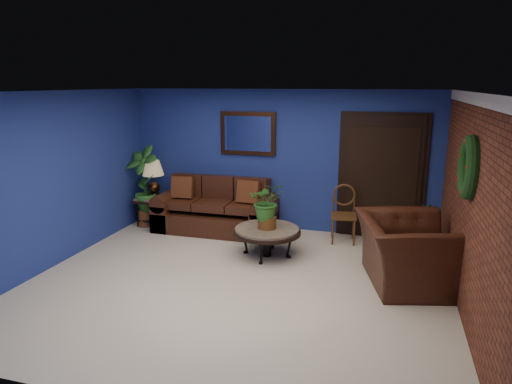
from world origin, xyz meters
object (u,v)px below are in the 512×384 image
(sofa, at_px, (217,213))
(coffee_table, at_px, (267,232))
(end_table, at_px, (155,203))
(table_lamp, at_px, (153,174))
(side_chair, at_px, (344,210))
(armchair, at_px, (407,252))

(sofa, xyz_separation_m, coffee_table, (1.20, -1.00, 0.07))
(sofa, bearing_deg, coffee_table, -39.91)
(end_table, height_order, table_lamp, table_lamp)
(coffee_table, relative_size, side_chair, 1.08)
(sofa, bearing_deg, armchair, -24.30)
(sofa, relative_size, armchair, 1.57)
(sofa, xyz_separation_m, side_chair, (2.25, 0.04, 0.22))
(sofa, height_order, side_chair, sofa)
(armchair, bearing_deg, side_chair, 18.50)
(table_lamp, relative_size, side_chair, 0.69)
(table_lamp, bearing_deg, side_chair, 1.15)
(sofa, height_order, armchair, sofa)
(sofa, height_order, coffee_table, sofa)
(sofa, height_order, table_lamp, table_lamp)
(sofa, height_order, end_table, sofa)
(table_lamp, bearing_deg, end_table, 135.00)
(coffee_table, xyz_separation_m, armchair, (2.02, -0.45, 0.06))
(sofa, distance_m, coffee_table, 1.56)
(coffee_table, bearing_deg, armchair, -12.62)
(side_chair, relative_size, armchair, 0.70)
(coffee_table, distance_m, end_table, 2.61)
(side_chair, distance_m, armchair, 1.78)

